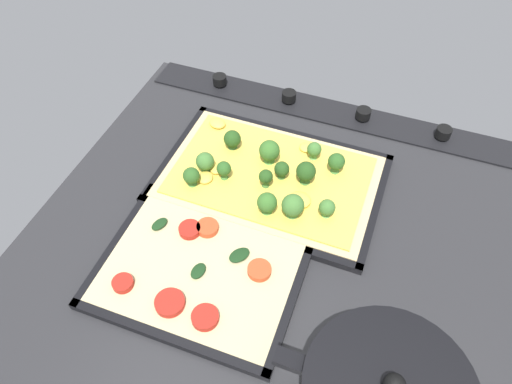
# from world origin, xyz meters

# --- Properties ---
(ground_plane) EXTENTS (0.74, 0.69, 0.03)m
(ground_plane) POSITION_xyz_m (0.00, 0.00, -0.01)
(ground_plane) COLOR #28282B
(stove_control_panel) EXTENTS (0.71, 0.07, 0.03)m
(stove_control_panel) POSITION_xyz_m (0.00, -0.31, 0.01)
(stove_control_panel) COLOR black
(stove_control_panel) RESTS_ON ground_plane
(baking_tray_front) EXTENTS (0.38, 0.25, 0.01)m
(baking_tray_front) POSITION_xyz_m (0.04, -0.10, 0.00)
(baking_tray_front) COLOR black
(baking_tray_front) RESTS_ON ground_plane
(broccoli_pizza) EXTENTS (0.35, 0.23, 0.06)m
(broccoli_pizza) POSITION_xyz_m (0.04, -0.10, 0.02)
(broccoli_pizza) COLOR #D3B77F
(broccoli_pizza) RESTS_ON baking_tray_front
(baking_tray_back) EXTENTS (0.29, 0.24, 0.01)m
(baking_tray_back) POSITION_xyz_m (0.08, 0.10, 0.00)
(baking_tray_back) COLOR black
(baking_tray_back) RESTS_ON ground_plane
(veggie_pizza_back) EXTENTS (0.27, 0.21, 0.02)m
(veggie_pizza_back) POSITION_xyz_m (0.08, 0.10, 0.01)
(veggie_pizza_back) COLOR #C8B783
(veggie_pizza_back) RESTS_ON baking_tray_back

